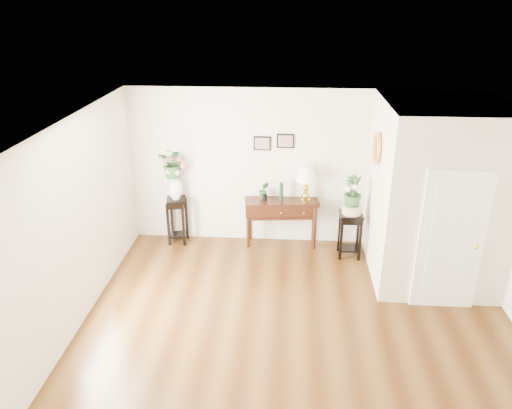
# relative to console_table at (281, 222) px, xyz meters

# --- Properties ---
(floor) EXTENTS (6.00, 5.50, 0.02)m
(floor) POSITION_rel_console_table_xyz_m (0.29, -2.57, -0.43)
(floor) COLOR #543514
(floor) RESTS_ON ground
(ceiling) EXTENTS (6.00, 5.50, 0.02)m
(ceiling) POSITION_rel_console_table_xyz_m (0.29, -2.57, 2.37)
(ceiling) COLOR white
(ceiling) RESTS_ON ground
(wall_back) EXTENTS (6.00, 0.02, 2.80)m
(wall_back) POSITION_rel_console_table_xyz_m (0.29, 0.18, 0.97)
(wall_back) COLOR silver
(wall_back) RESTS_ON ground
(wall_front) EXTENTS (6.00, 0.02, 2.80)m
(wall_front) POSITION_rel_console_table_xyz_m (0.29, -5.32, 0.97)
(wall_front) COLOR silver
(wall_front) RESTS_ON ground
(wall_left) EXTENTS (0.02, 5.50, 2.80)m
(wall_left) POSITION_rel_console_table_xyz_m (-2.71, -2.57, 0.97)
(wall_left) COLOR silver
(wall_left) RESTS_ON ground
(partition) EXTENTS (1.80, 1.95, 2.80)m
(partition) POSITION_rel_console_table_xyz_m (2.39, -0.79, 0.97)
(partition) COLOR silver
(partition) RESTS_ON floor
(door) EXTENTS (0.90, 0.05, 2.10)m
(door) POSITION_rel_console_table_xyz_m (2.39, -1.79, 0.62)
(door) COLOR white
(door) RESTS_ON floor
(art_print_left) EXTENTS (0.30, 0.02, 0.25)m
(art_print_left) POSITION_rel_console_table_xyz_m (-0.36, 0.16, 1.42)
(art_print_left) COLOR black
(art_print_left) RESTS_ON wall_back
(art_print_right) EXTENTS (0.30, 0.02, 0.25)m
(art_print_right) POSITION_rel_console_table_xyz_m (0.04, 0.16, 1.47)
(art_print_right) COLOR black
(art_print_right) RESTS_ON wall_back
(wall_ornament) EXTENTS (0.07, 0.51, 0.51)m
(wall_ornament) POSITION_rel_console_table_xyz_m (1.45, -0.67, 1.62)
(wall_ornament) COLOR #D8994B
(wall_ornament) RESTS_ON partition
(console_table) EXTENTS (1.34, 0.58, 0.87)m
(console_table) POSITION_rel_console_table_xyz_m (0.00, 0.00, 0.00)
(console_table) COLOR black
(console_table) RESTS_ON floor
(table_lamp) EXTENTS (0.47, 0.47, 0.65)m
(table_lamp) POSITION_rel_console_table_xyz_m (0.42, 0.00, 0.78)
(table_lamp) COLOR gold
(table_lamp) RESTS_ON console_table
(green_vase) EXTENTS (0.07, 0.07, 0.33)m
(green_vase) POSITION_rel_console_table_xyz_m (-0.01, 0.00, 0.60)
(green_vase) COLOR #0C3718
(green_vase) RESTS_ON console_table
(potted_plant) EXTENTS (0.19, 0.16, 0.32)m
(potted_plant) POSITION_rel_console_table_xyz_m (-0.32, 0.00, 0.59)
(potted_plant) COLOR #274F26
(potted_plant) RESTS_ON console_table
(plant_stand_a) EXTENTS (0.40, 0.40, 0.86)m
(plant_stand_a) POSITION_rel_console_table_xyz_m (-1.88, -0.05, -0.00)
(plant_stand_a) COLOR black
(plant_stand_a) RESTS_ON floor
(porcelain_vase) EXTENTS (0.32, 0.32, 0.44)m
(porcelain_vase) POSITION_rel_console_table_xyz_m (-1.88, -0.05, 0.66)
(porcelain_vase) COLOR white
(porcelain_vase) RESTS_ON plant_stand_a
(lily_arrangement) EXTENTS (0.61, 0.57, 0.56)m
(lily_arrangement) POSITION_rel_console_table_xyz_m (-1.88, -0.05, 1.11)
(lily_arrangement) COLOR #274F26
(lily_arrangement) RESTS_ON porcelain_vase
(plant_stand_b) EXTENTS (0.39, 0.39, 0.81)m
(plant_stand_b) POSITION_rel_console_table_xyz_m (1.19, -0.35, -0.03)
(plant_stand_b) COLOR black
(plant_stand_b) RESTS_ON floor
(ceramic_bowl) EXTENTS (0.38, 0.38, 0.15)m
(ceramic_bowl) POSITION_rel_console_table_xyz_m (1.19, -0.35, 0.45)
(ceramic_bowl) COLOR silver
(ceramic_bowl) RESTS_ON plant_stand_b
(narcissus) EXTENTS (0.37, 0.37, 0.54)m
(narcissus) POSITION_rel_console_table_xyz_m (1.19, -0.35, 0.77)
(narcissus) COLOR #274F26
(narcissus) RESTS_ON ceramic_bowl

